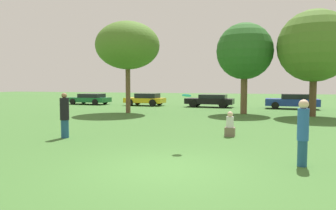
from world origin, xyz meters
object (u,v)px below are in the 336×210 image
at_px(parked_car_green, 90,99).
at_px(parked_car_black, 210,100).
at_px(frisbee, 187,96).
at_px(tree_1, 245,52).
at_px(person_thrower, 65,115).
at_px(parked_car_blue, 293,101).
at_px(bystander_sitting, 230,126).
at_px(person_catcher, 303,131).
at_px(tree_0, 128,46).
at_px(parked_car_yellow, 146,99).
at_px(tree_2, 314,46).

height_order(parked_car_green, parked_car_black, parked_car_black).
xyz_separation_m(frisbee, tree_1, (1.09, 12.94, 2.62)).
bearing_deg(person_thrower, tree_1, 75.49).
bearing_deg(parked_car_blue, bystander_sitting, 78.96).
height_order(frisbee, parked_car_black, frisbee).
relative_size(person_catcher, parked_car_black, 0.40).
distance_m(frisbee, tree_0, 13.65).
bearing_deg(parked_car_yellow, person_catcher, 123.68).
relative_size(tree_1, parked_car_blue, 1.47).
relative_size(person_thrower, parked_car_green, 0.42).
bearing_deg(tree_0, parked_car_black, 55.47).
bearing_deg(person_catcher, parked_car_green, -35.03).
relative_size(frisbee, tree_2, 0.04).
distance_m(tree_1, parked_car_blue, 7.65).
xyz_separation_m(tree_0, parked_car_blue, (11.94, 7.24, -4.23)).
bearing_deg(parked_car_black, person_catcher, 108.39).
bearing_deg(frisbee, person_catcher, -19.04).
distance_m(person_thrower, parked_car_blue, 20.37).
distance_m(bystander_sitting, parked_car_green, 22.14).
xyz_separation_m(frisbee, parked_car_black, (-2.18, 18.39, -1.13)).
height_order(person_thrower, parked_car_blue, person_thrower).
xyz_separation_m(person_catcher, parked_car_yellow, (-11.91, 19.69, -0.28)).
bearing_deg(person_catcher, parked_car_black, -61.67).
relative_size(parked_car_yellow, parked_car_blue, 0.90).
height_order(bystander_sitting, tree_0, tree_0).
height_order(frisbee, tree_1, tree_1).
xyz_separation_m(person_thrower, parked_car_yellow, (-3.40, 17.81, -0.26)).
bearing_deg(tree_2, parked_car_yellow, 156.21).
bearing_deg(tree_1, parked_car_blue, 55.86).
bearing_deg(parked_car_blue, tree_1, 58.38).
bearing_deg(person_thrower, bystander_sitting, 32.60).
distance_m(person_thrower, parked_car_black, 17.92).
height_order(tree_0, parked_car_yellow, tree_0).
distance_m(parked_car_yellow, parked_car_blue, 13.37).
distance_m(frisbee, parked_car_green, 23.66).
bearing_deg(tree_2, person_thrower, -132.44).
bearing_deg(parked_car_black, tree_2, 144.30).
xyz_separation_m(bystander_sitting, parked_car_blue, (3.73, 15.47, 0.24)).
xyz_separation_m(person_catcher, parked_car_green, (-18.05, 19.69, -0.32)).
height_order(person_thrower, tree_1, tree_1).
height_order(person_thrower, person_catcher, person_thrower).
relative_size(tree_2, parked_car_blue, 1.59).
distance_m(person_thrower, tree_1, 14.16).
bearing_deg(tree_1, parked_car_yellow, 149.86).
height_order(tree_0, parked_car_green, tree_0).
bearing_deg(parked_car_green, parked_car_black, -178.11).
xyz_separation_m(person_thrower, parked_car_blue, (9.97, 17.76, -0.23)).
height_order(bystander_sitting, tree_2, tree_2).
height_order(bystander_sitting, tree_1, tree_1).
xyz_separation_m(frisbee, parked_car_blue, (4.84, 18.47, -1.10)).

